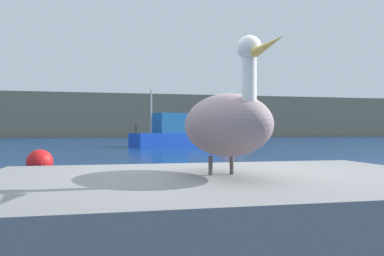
% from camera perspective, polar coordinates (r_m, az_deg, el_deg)
% --- Properties ---
extents(hillside_backdrop, '(140.00, 10.20, 7.40)m').
position_cam_1_polar(hillside_backdrop, '(69.52, -11.64, 1.73)').
color(hillside_backdrop, '#7F755B').
rests_on(hillside_backdrop, ground).
extents(pier_dock, '(3.38, 2.15, 0.87)m').
position_cam_1_polar(pier_dock, '(2.83, 4.84, -15.89)').
color(pier_dock, slate).
rests_on(pier_dock, ground).
extents(pelican, '(0.60, 1.35, 0.91)m').
position_cam_1_polar(pelican, '(2.72, 4.95, 0.69)').
color(pelican, gray).
rests_on(pelican, pier_dock).
extents(fishing_boat_blue, '(6.87, 4.17, 4.09)m').
position_cam_1_polar(fishing_boat_blue, '(28.26, -2.79, -1.05)').
color(fishing_boat_blue, blue).
rests_on(fishing_boat_blue, ground).
extents(fishing_boat_orange, '(6.38, 3.97, 5.47)m').
position_cam_1_polar(fishing_boat_orange, '(45.38, 5.39, -0.71)').
color(fishing_boat_orange, orange).
rests_on(fishing_boat_orange, ground).
extents(mooring_buoy, '(0.69, 0.69, 0.69)m').
position_cam_1_polar(mooring_buoy, '(10.95, -21.77, -4.78)').
color(mooring_buoy, red).
rests_on(mooring_buoy, ground).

